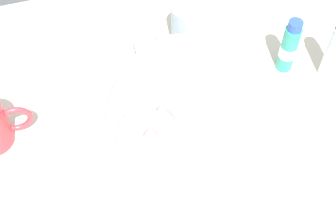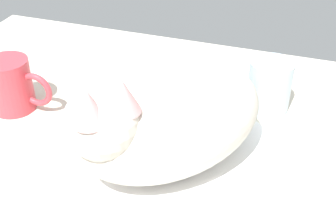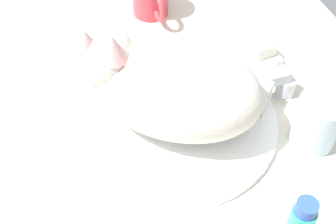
{
  "view_description": "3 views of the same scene",
  "coord_description": "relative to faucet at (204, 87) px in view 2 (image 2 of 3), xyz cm",
  "views": [
    {
      "loc": [
        -13.75,
        -47.78,
        73.93
      ],
      "look_at": [
        0.49,
        -0.67,
        5.04
      ],
      "focal_mm": 51.82,
      "sensor_mm": 36.0,
      "label": 1
    },
    {
      "loc": [
        15.94,
        -47.8,
        43.93
      ],
      "look_at": [
        -0.98,
        2.13,
        7.92
      ],
      "focal_mm": 48.81,
      "sensor_mm": 36.0,
      "label": 2
    },
    {
      "loc": [
        50.06,
        -19.06,
        62.71
      ],
      "look_at": [
        2.07,
        -1.84,
        5.6
      ],
      "focal_mm": 52.69,
      "sensor_mm": 36.0,
      "label": 3
    }
  ],
  "objects": [
    {
      "name": "rinse_cup",
      "position": [
        11.0,
        0.67,
        1.97
      ],
      "size": [
        7.23,
        7.23,
        8.94
      ],
      "color": "silver",
      "rests_on": "ground_plane"
    },
    {
      "name": "ground_plane",
      "position": [
        0.0,
        -18.95,
        -4.01
      ],
      "size": [
        110.0,
        82.5,
        3.0
      ],
      "primitive_type": "cube",
      "color": "beige"
    },
    {
      "name": "soap_bar",
      "position": [
        -11.08,
        1.91,
        -0.13
      ],
      "size": [
        6.59,
        4.68,
        2.35
      ],
      "primitive_type": "cube",
      "rotation": [
        0.0,
        0.0,
        0.1
      ],
      "color": "silver",
      "rests_on": "soap_dish"
    },
    {
      "name": "soap_dish",
      "position": [
        -11.08,
        1.91,
        -1.91
      ],
      "size": [
        9.0,
        6.4,
        1.2
      ],
      "primitive_type": "cube",
      "color": "white",
      "rests_on": "ground_plane"
    },
    {
      "name": "sink_basin",
      "position": [
        0.0,
        -18.95,
        -1.99
      ],
      "size": [
        34.36,
        34.36,
        1.04
      ],
      "primitive_type": "cylinder",
      "color": "white",
      "rests_on": "ground_plane"
    },
    {
      "name": "cat",
      "position": [
        -0.78,
        -19.75,
        6.34
      ],
      "size": [
        31.24,
        33.37,
        17.63
      ],
      "color": "beige",
      "rests_on": "sink_basin"
    },
    {
      "name": "faucet",
      "position": [
        0.0,
        0.0,
        0.0
      ],
      "size": [
        14.01,
        11.69,
        5.51
      ],
      "color": "silver",
      "rests_on": "ground_plane"
    },
    {
      "name": "coffee_mug",
      "position": [
        -29.85,
        -13.03,
        2.06
      ],
      "size": [
        11.57,
        7.31,
        9.13
      ],
      "color": "#C63842",
      "rests_on": "ground_plane"
    }
  ]
}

